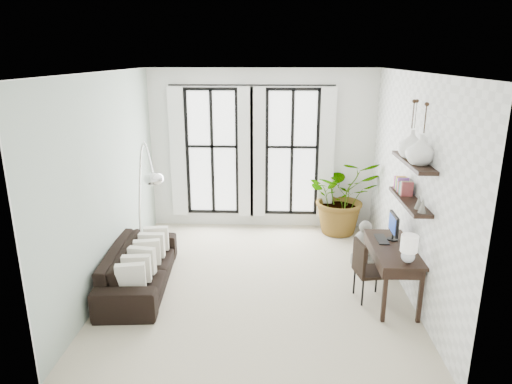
# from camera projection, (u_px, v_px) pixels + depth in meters

# --- Properties ---
(floor) EXTENTS (5.00, 5.00, 0.00)m
(floor) POSITION_uv_depth(u_px,v_px,m) (257.00, 281.00, 7.21)
(floor) COLOR beige
(floor) RESTS_ON ground
(ceiling) EXTENTS (5.00, 5.00, 0.00)m
(ceiling) POSITION_uv_depth(u_px,v_px,m) (257.00, 72.00, 6.29)
(ceiling) COLOR white
(ceiling) RESTS_ON wall_back
(wall_left) EXTENTS (0.00, 5.00, 5.00)m
(wall_left) POSITION_uv_depth(u_px,v_px,m) (108.00, 182.00, 6.83)
(wall_left) COLOR #9FB1A3
(wall_left) RESTS_ON floor
(wall_right) EXTENTS (0.00, 5.00, 5.00)m
(wall_right) POSITION_uv_depth(u_px,v_px,m) (411.00, 185.00, 6.66)
(wall_right) COLOR white
(wall_right) RESTS_ON floor
(wall_back) EXTENTS (4.50, 0.00, 4.50)m
(wall_back) POSITION_uv_depth(u_px,v_px,m) (262.00, 150.00, 9.14)
(wall_back) COLOR white
(wall_back) RESTS_ON floor
(windows) EXTENTS (3.26, 0.13, 2.65)m
(windows) POSITION_uv_depth(u_px,v_px,m) (252.00, 153.00, 9.09)
(windows) COLOR white
(windows) RESTS_ON wall_back
(wall_shelves) EXTENTS (0.25, 1.30, 0.60)m
(wall_shelves) POSITION_uv_depth(u_px,v_px,m) (410.00, 184.00, 6.23)
(wall_shelves) COLOR black
(wall_shelves) RESTS_ON wall_right
(sofa) EXTENTS (1.02, 2.25, 0.64)m
(sofa) POSITION_uv_depth(u_px,v_px,m) (139.00, 267.00, 6.96)
(sofa) COLOR black
(sofa) RESTS_ON floor
(throw_pillows) EXTENTS (0.40, 1.52, 0.40)m
(throw_pillows) POSITION_uv_depth(u_px,v_px,m) (145.00, 256.00, 6.91)
(throw_pillows) COLOR silver
(throw_pillows) RESTS_ON sofa
(plant) EXTENTS (1.47, 1.30, 1.54)m
(plant) POSITION_uv_depth(u_px,v_px,m) (342.00, 196.00, 8.98)
(plant) COLOR #2D7228
(plant) RESTS_ON floor
(desk) EXTENTS (0.58, 1.38, 1.20)m
(desk) POSITION_uv_depth(u_px,v_px,m) (393.00, 252.00, 6.44)
(desk) COLOR black
(desk) RESTS_ON floor
(desk_chair) EXTENTS (0.50, 0.50, 0.91)m
(desk_chair) POSITION_uv_depth(u_px,v_px,m) (366.00, 267.00, 6.53)
(desk_chair) COLOR black
(desk_chair) RESTS_ON floor
(arc_lamp) EXTENTS (0.71, 0.79, 2.21)m
(arc_lamp) POSITION_uv_depth(u_px,v_px,m) (145.00, 177.00, 6.84)
(arc_lamp) COLOR silver
(arc_lamp) RESTS_ON floor
(buddha) EXTENTS (0.43, 0.43, 0.77)m
(buddha) POSITION_uv_depth(u_px,v_px,m) (364.00, 246.00, 7.72)
(buddha) COLOR slate
(buddha) RESTS_ON floor
(vase_a) EXTENTS (0.37, 0.37, 0.38)m
(vase_a) POSITION_uv_depth(u_px,v_px,m) (421.00, 150.00, 5.80)
(vase_a) COLOR white
(vase_a) RESTS_ON shelf_upper
(vase_b) EXTENTS (0.37, 0.37, 0.38)m
(vase_b) POSITION_uv_depth(u_px,v_px,m) (412.00, 144.00, 6.19)
(vase_b) COLOR white
(vase_b) RESTS_ON shelf_upper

